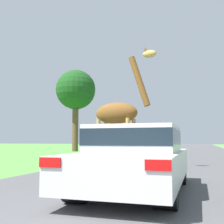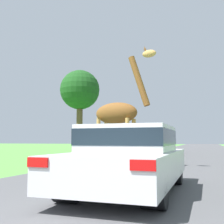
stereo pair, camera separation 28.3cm
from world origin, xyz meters
name	(u,v)px [view 1 (the left image)]	position (x,y,z in m)	size (l,w,h in m)	color
road	(189,151)	(0.00, 30.00, 0.00)	(8.37, 120.00, 0.00)	#4C4C4F
giraffe_near_road	(119,113)	(-2.01, 9.89, 2.15)	(2.68, 1.03, 4.75)	tan
car_lead_maroon	(136,157)	(-0.20, 4.84, 0.72)	(1.88, 4.42, 1.36)	silver
car_queue_right	(153,144)	(-2.70, 22.77, 0.72)	(1.98, 4.09, 1.34)	black
car_queue_left	(129,146)	(-3.21, 16.33, 0.70)	(1.92, 4.35, 1.32)	navy
tree_centre_back	(76,91)	(-10.60, 24.33, 6.01)	(3.95, 3.95, 8.09)	brown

